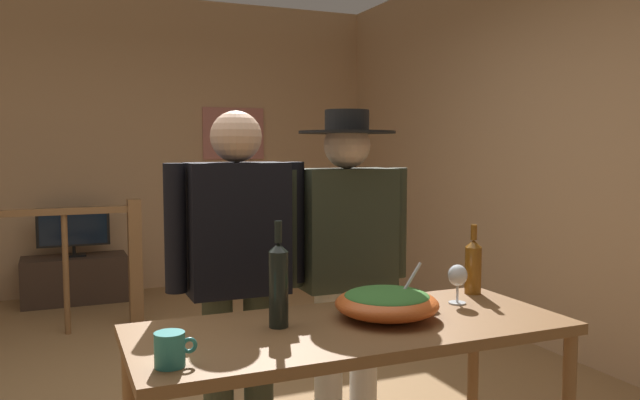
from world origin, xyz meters
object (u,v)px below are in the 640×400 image
object	(u,v)px
framed_picture	(233,134)
flat_screen_tv	(73,228)
person_standing_left	(237,262)
salad_bowl	(387,302)
wine_glass	(458,277)
stair_railing	(48,256)
tv_console	(75,279)
wine_bottle_dark	(278,283)
mug_teal	(170,349)
person_standing_right	(347,250)
wine_bottle_amber	(473,265)
serving_table	(352,346)

from	to	relation	value
framed_picture	flat_screen_tv	bearing A→B (deg)	-168.47
framed_picture	person_standing_left	bearing A→B (deg)	-104.91
salad_bowl	person_standing_left	distance (m)	0.71
framed_picture	wine_glass	bearing A→B (deg)	-93.03
stair_railing	tv_console	size ratio (longest dim) A/B	2.35
salad_bowl	tv_console	bearing A→B (deg)	103.71
wine_glass	wine_bottle_dark	xyz separation A→B (m)	(-0.77, -0.03, 0.05)
stair_railing	mug_teal	size ratio (longest dim) A/B	16.94
framed_picture	person_standing_right	bearing A→B (deg)	-97.38
stair_railing	wine_bottle_amber	xyz separation A→B (m)	(1.72, -2.81, 0.30)
flat_screen_tv	serving_table	xyz separation A→B (m)	(0.83, -4.03, 0.02)
wine_glass	person_standing_right	world-z (taller)	person_standing_right
stair_railing	serving_table	bearing A→B (deg)	-71.21
stair_railing	serving_table	distance (m)	3.21
stair_railing	wine_bottle_dark	distance (m)	3.08
stair_railing	serving_table	xyz separation A→B (m)	(1.03, -3.03, 0.09)
framed_picture	stair_railing	size ratio (longest dim) A/B	0.30
mug_teal	person_standing_right	distance (m)	1.21
wine_glass	wine_bottle_amber	bearing A→B (deg)	36.05
serving_table	wine_glass	xyz separation A→B (m)	(0.52, 0.10, 0.19)
flat_screen_tv	wine_bottle_amber	xyz separation A→B (m)	(1.52, -3.81, 0.22)
wine_bottle_dark	mug_teal	distance (m)	0.50
salad_bowl	wine_bottle_dark	world-z (taller)	wine_bottle_dark
flat_screen_tv	framed_picture	bearing A→B (deg)	11.53
stair_railing	tv_console	world-z (taller)	stair_railing
wine_bottle_dark	mug_teal	bearing A→B (deg)	-148.74
framed_picture	salad_bowl	world-z (taller)	framed_picture
salad_bowl	wine_bottle_amber	size ratio (longest dim) A/B	1.29
stair_railing	flat_screen_tv	distance (m)	1.02
flat_screen_tv	person_standing_left	bearing A→B (deg)	-80.52
flat_screen_tv	stair_railing	bearing A→B (deg)	-101.35
serving_table	wine_bottle_amber	bearing A→B (deg)	17.75
framed_picture	mug_teal	bearing A→B (deg)	-107.33
stair_railing	wine_glass	distance (m)	3.33
wine_bottle_dark	person_standing_right	xyz separation A→B (m)	(0.51, 0.52, 0.00)
framed_picture	salad_bowl	distance (m)	4.42
stair_railing	tv_console	bearing A→B (deg)	78.99
flat_screen_tv	wine_glass	size ratio (longest dim) A/B	3.88
framed_picture	serving_table	xyz separation A→B (m)	(-0.74, -4.35, -0.85)
wine_bottle_dark	salad_bowl	bearing A→B (deg)	-6.44
wine_bottle_amber	person_standing_right	size ratio (longest dim) A/B	0.19
framed_picture	wine_bottle_dark	world-z (taller)	framed_picture
mug_teal	framed_picture	bearing A→B (deg)	72.67
salad_bowl	wine_bottle_amber	world-z (taller)	wine_bottle_amber
serving_table	person_standing_left	distance (m)	0.68
salad_bowl	person_standing_right	distance (m)	0.59
tv_console	serving_table	distance (m)	4.18
flat_screen_tv	mug_teal	distance (m)	4.22
salad_bowl	mug_teal	distance (m)	0.85
serving_table	wine_glass	bearing A→B (deg)	10.80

